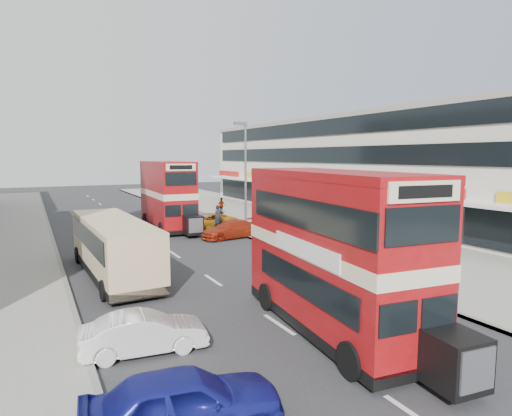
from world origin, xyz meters
TOP-DOWN VIEW (x-y plane):
  - ground at (0.00, 0.00)m, footprint 160.00×160.00m
  - road_surface at (0.00, 20.00)m, footprint 12.00×90.00m
  - pavement_right at (12.00, 20.00)m, footprint 12.00×90.00m
  - kerb_left at (-6.10, 20.00)m, footprint 0.20×90.00m
  - kerb_right at (6.10, 20.00)m, footprint 0.20×90.00m
  - commercial_row at (19.95, 22.00)m, footprint 9.90×46.20m
  - street_lamp at (6.52, 18.00)m, footprint 1.00×0.20m
  - bus_main at (1.30, 0.79)m, footprint 3.34×9.40m
  - bus_second at (2.25, 23.04)m, footprint 2.80×9.35m
  - coach at (-3.89, 10.93)m, footprint 2.80×9.59m
  - car_left_near at (-4.72, -2.16)m, footprint 4.28×2.11m
  - car_left_front at (-4.56, 2.00)m, footprint 3.72×1.66m
  - car_right_a at (4.99, 17.08)m, footprint 4.50×2.29m
  - car_right_b at (4.90, 21.21)m, footprint 4.55×2.14m
  - car_right_c at (4.84, 31.90)m, footprint 4.28×2.18m
  - pedestrian_near at (8.42, 14.72)m, footprint 0.82×0.79m
  - pedestrian_far at (9.04, 28.32)m, footprint 0.99×0.70m
  - cyclist at (4.78, 18.79)m, footprint 0.76×1.97m

SIDE VIEW (x-z plane):
  - ground at x=0.00m, z-range 0.00..0.00m
  - road_surface at x=0.00m, z-range 0.00..0.01m
  - pavement_right at x=12.00m, z-range 0.00..0.15m
  - kerb_left at x=-6.10m, z-range -0.01..0.15m
  - kerb_right at x=6.10m, z-range -0.01..0.15m
  - car_left_front at x=-4.56m, z-range 0.00..1.19m
  - car_right_a at x=4.99m, z-range 0.00..1.25m
  - car_right_b at x=4.90m, z-range 0.00..1.26m
  - car_right_c at x=4.84m, z-range 0.00..1.40m
  - car_left_near at x=-4.72m, z-range 0.00..1.40m
  - cyclist at x=4.78m, z-range -0.36..1.80m
  - pedestrian_far at x=9.04m, z-range 0.15..1.71m
  - pedestrian_near at x=8.42m, z-range 0.15..2.00m
  - coach at x=-3.89m, z-range 0.23..2.74m
  - bus_main at x=1.30m, z-range 0.13..5.20m
  - bus_second at x=2.25m, z-range 0.14..5.25m
  - commercial_row at x=19.95m, z-range 0.05..9.35m
  - street_lamp at x=6.52m, z-range 0.72..8.85m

